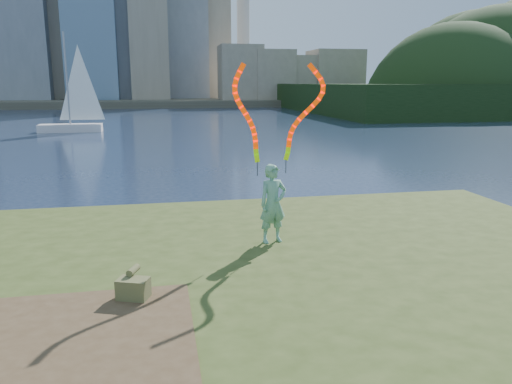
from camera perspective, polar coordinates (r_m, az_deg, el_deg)
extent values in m
plane|color=#18253D|center=(10.59, -5.00, -10.77)|extent=(320.00, 320.00, 0.00)
cube|color=#344217|center=(8.29, -3.08, -16.53)|extent=(20.00, 18.00, 0.30)
cube|color=#344217|center=(8.44, -3.40, -14.07)|extent=(17.00, 15.00, 0.30)
cube|color=#344217|center=(8.51, -3.60, -11.97)|extent=(14.00, 12.00, 0.30)
cube|color=#47331E|center=(7.41, -20.07, -15.27)|extent=(3.20, 3.00, 0.02)
cube|color=#4C4738|center=(104.76, -10.67, 10.21)|extent=(320.00, 40.00, 1.20)
imported|color=#137145|center=(10.60, 1.95, -1.35)|extent=(0.69, 0.54, 1.69)
cylinder|color=black|center=(10.41, 0.15, 2.69)|extent=(0.02, 0.02, 0.30)
cylinder|color=black|center=(10.71, 3.43, 2.93)|extent=(0.02, 0.02, 0.30)
cube|color=brown|center=(8.25, -13.84, -10.72)|extent=(0.56, 0.47, 0.34)
cylinder|color=brown|center=(8.38, -13.85, -8.67)|extent=(0.22, 0.34, 0.11)
cube|color=silver|center=(46.25, -20.42, 6.83)|extent=(5.21, 1.68, 0.73)
cylinder|color=gray|center=(46.09, -20.80, 11.86)|extent=(0.15, 0.15, 7.92)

